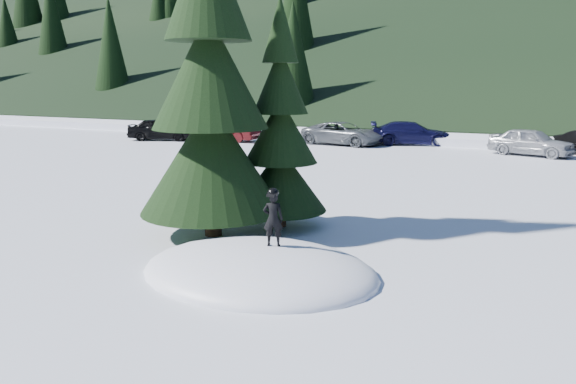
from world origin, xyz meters
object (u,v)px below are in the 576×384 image
at_px(car_0, 161,129).
at_px(car_2, 343,133).
at_px(child_skier, 273,219).
at_px(car_4, 531,142).
at_px(spruce_tall, 210,87).
at_px(spruce_short, 280,139).
at_px(car_3, 411,133).
at_px(car_1, 225,129).

xyz_separation_m(car_0, car_2, (10.52, 2.56, -0.03)).
distance_m(child_skier, car_0, 24.57).
height_order(child_skier, car_4, child_skier).
height_order(car_2, car_4, car_4).
bearing_deg(car_0, car_4, -105.67).
distance_m(spruce_tall, spruce_short, 2.11).
bearing_deg(child_skier, car_4, -119.97).
distance_m(spruce_short, car_4, 17.64).
bearing_deg(spruce_short, car_4, 75.00).
height_order(car_0, car_4, car_0).
xyz_separation_m(spruce_short, child_skier, (1.36, -2.95, -1.12)).
bearing_deg(spruce_tall, car_2, 102.20).
relative_size(child_skier, car_4, 0.26).
bearing_deg(spruce_short, child_skier, -65.22).
xyz_separation_m(spruce_short, car_2, (-5.07, 17.40, -1.47)).
xyz_separation_m(spruce_tall, car_4, (5.55, 18.38, -2.67)).
bearing_deg(spruce_tall, spruce_short, 54.46).
distance_m(spruce_short, car_2, 18.18).
bearing_deg(car_3, car_0, 87.90).
relative_size(car_3, car_4, 1.16).
bearing_deg(car_1, spruce_short, -146.50).
bearing_deg(car_0, child_skier, -158.13).
relative_size(spruce_tall, car_3, 1.95).
distance_m(car_1, car_4, 16.54).
relative_size(car_0, car_1, 0.90).
bearing_deg(car_1, car_2, -83.17).
bearing_deg(car_3, car_2, 97.23).
xyz_separation_m(car_0, car_3, (13.90, 4.23, -0.01)).
relative_size(child_skier, car_0, 0.26).
xyz_separation_m(child_skier, car_1, (-13.34, 19.16, -0.28)).
height_order(car_1, car_2, car_1).
relative_size(child_skier, car_3, 0.23).
distance_m(spruce_tall, car_3, 20.66).
height_order(spruce_short, car_3, spruce_short).
relative_size(car_1, car_2, 0.94).
height_order(spruce_tall, car_1, spruce_tall).
relative_size(spruce_tall, spruce_short, 1.60).
distance_m(spruce_short, car_0, 21.57).
distance_m(spruce_tall, child_skier, 3.67).
xyz_separation_m(car_2, car_3, (3.38, 1.67, 0.01)).
height_order(car_0, car_2, car_0).
height_order(child_skier, car_3, child_skier).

